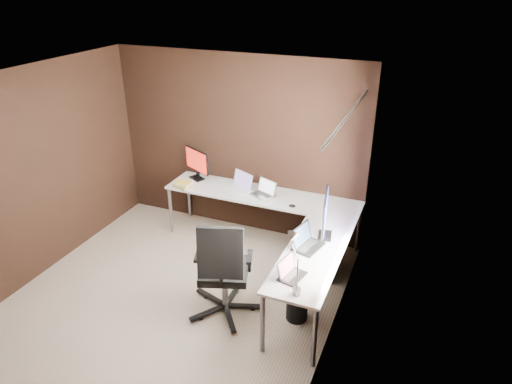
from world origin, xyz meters
TOP-DOWN VIEW (x-y plane):
  - room at (0.34, 0.07)m, footprint 3.60×3.60m
  - desk at (0.84, 1.04)m, footprint 2.65×2.25m
  - drawer_pedestal at (1.43, 1.15)m, footprint 0.42×0.50m
  - monitor_left at (-0.56, 1.63)m, footprint 0.46×0.25m
  - monitor_right at (1.51, 0.77)m, footprint 0.19×0.61m
  - laptop_white at (0.14, 1.52)m, footprint 0.43×0.38m
  - laptop_silver at (0.52, 1.48)m, footprint 0.37×0.33m
  - laptop_black_big at (1.39, 0.49)m, footprint 0.33×0.40m
  - laptop_black_small at (1.40, -0.08)m, footprint 0.26×0.32m
  - book_stack at (-0.61, 1.30)m, footprint 0.28×0.25m
  - mouse_left at (-0.58, 1.30)m, footprint 0.11×0.09m
  - mouse_corner at (0.97, 1.30)m, footprint 0.09×0.06m
  - desk_lamp at (1.48, -0.26)m, footprint 0.19×0.22m
  - office_chair at (0.64, -0.02)m, footprint 0.66×0.70m
  - wastebasket at (1.41, 0.17)m, footprint 0.31×0.31m

SIDE VIEW (x-z plane):
  - wastebasket at x=1.41m, z-range 0.00..0.27m
  - drawer_pedestal at x=1.43m, z-range 0.00..0.60m
  - office_chair at x=0.64m, z-range -0.24..0.93m
  - desk at x=0.84m, z-range 0.31..1.04m
  - mouse_left at x=-0.58m, z-range 0.73..0.77m
  - mouse_corner at x=0.97m, z-range 0.73..0.77m
  - book_stack at x=-0.61m, z-range 0.73..0.80m
  - laptop_black_small at x=1.40m, z-range 0.68..0.87m
  - laptop_silver at x=0.52m, z-range 0.67..0.88m
  - laptop_black_big at x=1.39m, z-range 0.66..0.90m
  - laptop_white at x=0.14m, z-range 0.66..0.90m
  - monitor_left at x=-0.56m, z-range 0.76..1.20m
  - monitor_right at x=1.51m, z-range 0.76..1.27m
  - desk_lamp at x=1.48m, z-range 0.81..1.40m
  - room at x=0.34m, z-range 0.03..2.53m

